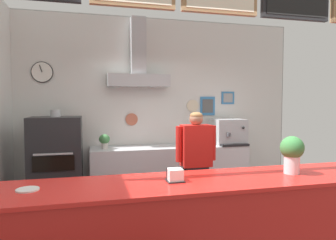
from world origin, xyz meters
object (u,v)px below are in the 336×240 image
Objects in this scene: pizza_oven at (57,167)px; basil_vase at (292,153)px; espresso_machine at (228,132)px; napkin_holder at (175,176)px; potted_thyme at (204,137)px; potted_basil at (104,140)px; condiment_plate at (28,190)px; shop_worker at (196,167)px.

pizza_oven reaches higher than basil_vase.
espresso_machine is 2.94m from napkin_holder.
napkin_holder is (-1.63, -2.45, -0.08)m from espresso_machine.
espresso_machine is at bearing -6.69° from potted_thyme.
potted_basil is 1.57× the size of napkin_holder.
basil_vase is 2.19m from condiment_plate.
napkin_holder is at bearing -79.27° from potted_basil.
napkin_holder is (1.15, -2.21, 0.34)m from pizza_oven.
pizza_oven is at bearing -26.30° from shop_worker.
napkin_holder is (-0.64, -1.32, 0.24)m from shop_worker.
basil_vase is at bearing -102.54° from espresso_machine.
pizza_oven is at bearing -172.97° from potted_thyme.
potted_thyme is (1.67, 0.06, 0.00)m from potted_basil.
pizza_oven is 2.22m from condiment_plate.
shop_worker is at bearing -45.36° from potted_basil.
potted_thyme is 0.76× the size of basil_vase.
basil_vase is (1.54, -2.43, 0.13)m from potted_basil.
potted_basil is at bearing 122.37° from basil_vase.
basil_vase is at bearing 108.62° from shop_worker.
shop_worker reaches higher than napkin_holder.
condiment_plate is (-1.74, -1.31, 0.20)m from shop_worker.
basil_vase is 2.33× the size of napkin_holder.
shop_worker is 6.01× the size of potted_thyme.
pizza_oven reaches higher than napkin_holder.
condiment_plate is at bearing -88.76° from pizza_oven.
condiment_plate is at bearing -104.69° from potted_basil.
pizza_oven is at bearing 117.37° from napkin_holder.
shop_worker is at bearing -115.55° from potted_thyme.
shop_worker is at bearing 64.11° from napkin_holder.
condiment_plate is at bearing 37.06° from shop_worker.
condiment_plate is at bearing 179.11° from napkin_holder.
espresso_machine is at bearing 41.82° from condiment_plate.
potted_basil reaches higher than napkin_holder.
condiment_plate is 1.10m from napkin_holder.
potted_basil is 2.48m from napkin_holder.
condiment_plate is (-2.30, -2.49, -0.04)m from potted_thyme.
pizza_oven reaches higher than shop_worker.
basil_vase is 2.08× the size of condiment_plate.
shop_worker is 9.47× the size of condiment_plate.
shop_worker is at bearing -26.48° from pizza_oven.
condiment_plate is at bearing -132.83° from potted_thyme.
napkin_holder is at bearing -179.65° from basil_vase.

